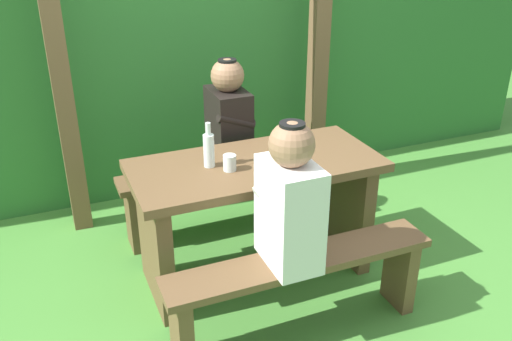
# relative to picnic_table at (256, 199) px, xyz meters

# --- Properties ---
(ground_plane) EXTENTS (12.00, 12.00, 0.00)m
(ground_plane) POSITION_rel_picnic_table_xyz_m (0.00, 0.00, -0.51)
(ground_plane) COLOR #488B36
(hedge_backdrop) EXTENTS (6.40, 0.80, 2.07)m
(hedge_backdrop) POSITION_rel_picnic_table_xyz_m (0.00, 1.68, 0.53)
(hedge_backdrop) COLOR #2E6F2E
(hedge_backdrop) RESTS_ON ground_plane
(pergola_post_left) EXTENTS (0.12, 0.12, 2.22)m
(pergola_post_left) POSITION_rel_picnic_table_xyz_m (-0.91, 0.98, 0.60)
(pergola_post_left) COLOR brown
(pergola_post_left) RESTS_ON ground_plane
(pergola_post_right) EXTENTS (0.12, 0.12, 2.22)m
(pergola_post_right) POSITION_rel_picnic_table_xyz_m (0.91, 0.98, 0.60)
(pergola_post_right) COLOR brown
(pergola_post_right) RESTS_ON ground_plane
(picnic_table) EXTENTS (1.40, 0.64, 0.75)m
(picnic_table) POSITION_rel_picnic_table_xyz_m (0.00, 0.00, 0.00)
(picnic_table) COLOR brown
(picnic_table) RESTS_ON ground_plane
(bench_near) EXTENTS (1.40, 0.24, 0.47)m
(bench_near) POSITION_rel_picnic_table_xyz_m (0.00, -0.57, -0.17)
(bench_near) COLOR brown
(bench_near) RESTS_ON ground_plane
(bench_far) EXTENTS (1.40, 0.24, 0.47)m
(bench_far) POSITION_rel_picnic_table_xyz_m (0.00, 0.57, -0.17)
(bench_far) COLOR brown
(bench_far) RESTS_ON ground_plane
(person_white_shirt) EXTENTS (0.25, 0.35, 0.72)m
(person_white_shirt) POSITION_rel_picnic_table_xyz_m (-0.07, -0.57, 0.29)
(person_white_shirt) COLOR white
(person_white_shirt) RESTS_ON bench_near
(person_black_coat) EXTENTS (0.25, 0.35, 0.72)m
(person_black_coat) POSITION_rel_picnic_table_xyz_m (0.05, 0.57, 0.29)
(person_black_coat) COLOR black
(person_black_coat) RESTS_ON bench_far
(drinking_glass) EXTENTS (0.07, 0.07, 0.09)m
(drinking_glass) POSITION_rel_picnic_table_xyz_m (-0.17, -0.05, 0.28)
(drinking_glass) COLOR silver
(drinking_glass) RESTS_ON picnic_table
(bottle_left) EXTENTS (0.06, 0.06, 0.25)m
(bottle_left) POSITION_rel_picnic_table_xyz_m (-0.26, 0.04, 0.34)
(bottle_left) COLOR silver
(bottle_left) RESTS_ON picnic_table
(cell_phone) EXTENTS (0.13, 0.16, 0.01)m
(cell_phone) POSITION_rel_picnic_table_xyz_m (0.25, -0.01, 0.24)
(cell_phone) COLOR silver
(cell_phone) RESTS_ON picnic_table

